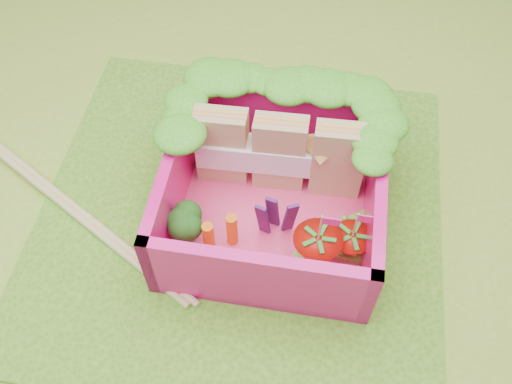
{
  "coord_description": "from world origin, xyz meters",
  "views": [
    {
      "loc": [
        0.44,
        -2.01,
        3.17
      ],
      "look_at": [
        0.11,
        -0.0,
        0.28
      ],
      "focal_mm": 40.0,
      "sensor_mm": 36.0,
      "label": 1
    }
  ],
  "objects_px": {
    "strawberry_left": "(316,251)",
    "strawberry_right": "(350,246)",
    "chopsticks": "(73,208)",
    "bento_box": "(273,192)",
    "sandwich_stack": "(280,153)",
    "broccoli": "(183,223)"
  },
  "relations": [
    {
      "from": "chopsticks",
      "to": "bento_box",
      "type": "bearing_deg",
      "value": 7.34
    },
    {
      "from": "bento_box",
      "to": "broccoli",
      "type": "bearing_deg",
      "value": -150.58
    },
    {
      "from": "chopsticks",
      "to": "strawberry_left",
      "type": "bearing_deg",
      "value": -5.75
    },
    {
      "from": "strawberry_left",
      "to": "strawberry_right",
      "type": "relative_size",
      "value": 1.11
    },
    {
      "from": "sandwich_stack",
      "to": "broccoli",
      "type": "bearing_deg",
      "value": -133.17
    },
    {
      "from": "strawberry_right",
      "to": "sandwich_stack",
      "type": "bearing_deg",
      "value": 134.27
    },
    {
      "from": "strawberry_left",
      "to": "chopsticks",
      "type": "xyz_separation_m",
      "value": [
        -1.6,
        0.16,
        -0.18
      ]
    },
    {
      "from": "bento_box",
      "to": "broccoli",
      "type": "height_order",
      "value": "bento_box"
    },
    {
      "from": "broccoli",
      "to": "chopsticks",
      "type": "height_order",
      "value": "broccoli"
    },
    {
      "from": "broccoli",
      "to": "strawberry_right",
      "type": "bearing_deg",
      "value": 2.16
    },
    {
      "from": "sandwich_stack",
      "to": "chopsticks",
      "type": "relative_size",
      "value": 0.55
    },
    {
      "from": "strawberry_left",
      "to": "sandwich_stack",
      "type": "bearing_deg",
      "value": 116.86
    },
    {
      "from": "sandwich_stack",
      "to": "strawberry_left",
      "type": "distance_m",
      "value": 0.67
    },
    {
      "from": "bento_box",
      "to": "strawberry_left",
      "type": "height_order",
      "value": "strawberry_left"
    },
    {
      "from": "strawberry_left",
      "to": "strawberry_right",
      "type": "height_order",
      "value": "strawberry_left"
    },
    {
      "from": "sandwich_stack",
      "to": "strawberry_left",
      "type": "bearing_deg",
      "value": -63.14
    },
    {
      "from": "bento_box",
      "to": "strawberry_left",
      "type": "distance_m",
      "value": 0.45
    },
    {
      "from": "strawberry_left",
      "to": "bento_box",
      "type": "bearing_deg",
      "value": 132.77
    },
    {
      "from": "bento_box",
      "to": "strawberry_right",
      "type": "height_order",
      "value": "bento_box"
    },
    {
      "from": "sandwich_stack",
      "to": "bento_box",
      "type": "bearing_deg",
      "value": -91.31
    },
    {
      "from": "bento_box",
      "to": "chopsticks",
      "type": "distance_m",
      "value": 1.33
    },
    {
      "from": "strawberry_left",
      "to": "chopsticks",
      "type": "height_order",
      "value": "strawberry_left"
    }
  ]
}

